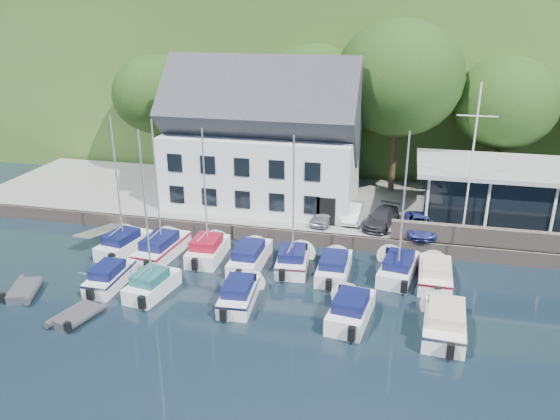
# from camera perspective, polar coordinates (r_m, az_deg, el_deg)

# --- Properties ---
(ground) EXTENTS (180.00, 180.00, 0.00)m
(ground) POSITION_cam_1_polar(r_m,az_deg,el_deg) (27.49, 3.90, -13.46)
(ground) COLOR black
(ground) RESTS_ON ground
(quay) EXTENTS (60.00, 13.00, 1.00)m
(quay) POSITION_cam_1_polar(r_m,az_deg,el_deg) (42.83, 7.75, 0.12)
(quay) COLOR gray
(quay) RESTS_ON ground
(quay_face) EXTENTS (60.00, 0.30, 1.00)m
(quay_face) POSITION_cam_1_polar(r_m,az_deg,el_deg) (36.83, 6.72, -3.34)
(quay_face) COLOR #675B53
(quay_face) RESTS_ON ground
(hillside) EXTENTS (160.00, 75.00, 16.00)m
(hillside) POSITION_cam_1_polar(r_m,az_deg,el_deg) (84.91, 11.15, 15.30)
(hillside) COLOR #385A21
(hillside) RESTS_ON ground
(harbor_building) EXTENTS (14.40, 8.20, 8.70)m
(harbor_building) POSITION_cam_1_polar(r_m,az_deg,el_deg) (41.60, -1.76, 6.68)
(harbor_building) COLOR silver
(harbor_building) RESTS_ON quay
(club_pavilion) EXTENTS (13.20, 7.20, 4.10)m
(club_pavilion) POSITION_cam_1_polar(r_m,az_deg,el_deg) (41.16, 23.11, 1.51)
(club_pavilion) COLOR black
(club_pavilion) RESTS_ON quay
(seawall) EXTENTS (18.00, 0.50, 1.20)m
(seawall) POSITION_cam_1_polar(r_m,az_deg,el_deg) (37.62, 25.34, -2.95)
(seawall) COLOR #675B53
(seawall) RESTS_ON quay
(gangway) EXTENTS (1.20, 6.00, 1.40)m
(gangway) POSITION_cam_1_polar(r_m,az_deg,el_deg) (40.31, -17.67, -2.82)
(gangway) COLOR silver
(gangway) RESTS_ON ground
(car_silver) EXTENTS (1.79, 3.39, 1.10)m
(car_silver) POSITION_cam_1_polar(r_m,az_deg,el_deg) (38.40, 4.59, -0.54)
(car_silver) COLOR #A8A8AC
(car_silver) RESTS_ON quay
(car_white) EXTENTS (1.47, 3.69, 1.19)m
(car_white) POSITION_cam_1_polar(r_m,az_deg,el_deg) (39.11, 7.59, -0.18)
(car_white) COLOR silver
(car_white) RESTS_ON quay
(car_dgrey) EXTENTS (2.70, 4.38, 1.18)m
(car_dgrey) POSITION_cam_1_polar(r_m,az_deg,el_deg) (38.32, 10.54, -0.81)
(car_dgrey) COLOR #2A2A2E
(car_dgrey) RESTS_ON quay
(car_blue) EXTENTS (1.72, 3.75, 1.25)m
(car_blue) POSITION_cam_1_polar(r_m,az_deg,el_deg) (37.78, 14.47, -1.40)
(car_blue) COLOR navy
(car_blue) RESTS_ON quay
(flagpole) EXTENTS (2.42, 0.20, 10.07)m
(flagpole) POSITION_cam_1_polar(r_m,az_deg,el_deg) (36.38, 19.36, 4.57)
(flagpole) COLOR silver
(flagpole) RESTS_ON quay
(tree_0) EXTENTS (7.66, 7.66, 10.47)m
(tree_0) POSITION_cam_1_polar(r_m,az_deg,el_deg) (50.53, -12.66, 9.73)
(tree_0) COLOR black
(tree_0) RESTS_ON quay
(tree_1) EXTENTS (6.50, 6.50, 8.88)m
(tree_1) POSITION_cam_1_polar(r_m,az_deg,el_deg) (47.95, -7.23, 8.52)
(tree_1) COLOR black
(tree_1) RESTS_ON quay
(tree_2) EXTENTS (8.51, 8.51, 11.62)m
(tree_2) POSITION_cam_1_polar(r_m,az_deg,el_deg) (45.38, 3.44, 9.73)
(tree_2) COLOR black
(tree_2) RESTS_ON quay
(tree_3) EXTENTS (9.91, 9.91, 13.54)m
(tree_3) POSITION_cam_1_polar(r_m,az_deg,el_deg) (44.53, 12.10, 10.36)
(tree_3) COLOR black
(tree_3) RESTS_ON quay
(tree_4) EXTENTS (7.95, 7.95, 10.87)m
(tree_4) POSITION_cam_1_polar(r_m,az_deg,el_deg) (46.43, 22.16, 8.03)
(tree_4) COLOR black
(tree_4) RESTS_ON quay
(boat_r1_0) EXTENTS (2.88, 6.20, 9.05)m
(boat_r1_0) POSITION_cam_1_polar(r_m,az_deg,el_deg) (36.21, -16.60, 2.31)
(boat_r1_0) COLOR white
(boat_r1_0) RESTS_ON ground
(boat_r1_1) EXTENTS (2.62, 7.01, 9.45)m
(boat_r1_1) POSITION_cam_1_polar(r_m,az_deg,el_deg) (34.83, -12.73, 2.30)
(boat_r1_1) COLOR white
(boat_r1_1) RESTS_ON ground
(boat_r1_2) EXTENTS (2.27, 5.63, 9.39)m
(boat_r1_2) POSITION_cam_1_polar(r_m,az_deg,el_deg) (34.02, -7.86, 2.13)
(boat_r1_2) COLOR white
(boat_r1_2) RESTS_ON ground
(boat_r1_3) EXTENTS (2.01, 6.67, 1.48)m
(boat_r1_3) POSITION_cam_1_polar(r_m,az_deg,el_deg) (34.30, -3.15, -4.66)
(boat_r1_3) COLOR white
(boat_r1_3) RESTS_ON ground
(boat_r1_4) EXTENTS (2.54, 5.60, 8.77)m
(boat_r1_4) POSITION_cam_1_polar(r_m,az_deg,el_deg) (32.46, 1.40, 0.83)
(boat_r1_4) COLOR white
(boat_r1_4) RESTS_ON ground
(boat_r1_5) EXTENTS (1.97, 5.92, 1.37)m
(boat_r1_5) POSITION_cam_1_polar(r_m,az_deg,el_deg) (33.26, 5.68, -5.69)
(boat_r1_5) COLOR white
(boat_r1_5) RESTS_ON ground
(boat_r1_6) EXTENTS (2.97, 6.42, 8.79)m
(boat_r1_6) POSITION_cam_1_polar(r_m,az_deg,el_deg) (32.28, 12.76, 0.21)
(boat_r1_6) COLOR white
(boat_r1_6) RESTS_ON ground
(boat_r1_7) EXTENTS (2.21, 6.05, 1.43)m
(boat_r1_7) POSITION_cam_1_polar(r_m,az_deg,el_deg) (33.51, 15.92, -6.18)
(boat_r1_7) COLOR white
(boat_r1_7) RESTS_ON ground
(boat_r2_0) EXTENTS (1.76, 5.44, 1.43)m
(boat_r2_0) POSITION_cam_1_polar(r_m,az_deg,el_deg) (33.39, -17.37, -6.44)
(boat_r2_0) COLOR white
(boat_r2_0) RESTS_ON ground
(boat_r2_1) EXTENTS (2.64, 5.31, 8.95)m
(boat_r2_1) POSITION_cam_1_polar(r_m,az_deg,el_deg) (30.31, -13.80, -1.08)
(boat_r2_1) COLOR white
(boat_r2_1) RESTS_ON ground
(boat_r2_2) EXTENTS (2.26, 6.04, 1.40)m
(boat_r2_2) POSITION_cam_1_polar(r_m,az_deg,el_deg) (30.29, -4.26, -8.42)
(boat_r2_2) COLOR white
(boat_r2_2) RESTS_ON ground
(boat_r2_3) EXTENTS (2.71, 5.87, 1.55)m
(boat_r2_3) POSITION_cam_1_polar(r_m,az_deg,el_deg) (28.81, 7.42, -10.02)
(boat_r2_3) COLOR white
(boat_r2_3) RESTS_ON ground
(boat_r2_4) EXTENTS (2.57, 6.56, 1.57)m
(boat_r2_4) POSITION_cam_1_polar(r_m,az_deg,el_deg) (28.79, 16.83, -10.82)
(boat_r2_4) COLOR white
(boat_r2_4) RESTS_ON ground
(dinghy_0) EXTENTS (2.54, 3.22, 0.66)m
(dinghy_0) POSITION_cam_1_polar(r_m,az_deg,el_deg) (34.37, -25.17, -7.47)
(dinghy_0) COLOR #333438
(dinghy_0) RESTS_ON ground
(dinghy_1) EXTENTS (2.31, 3.10, 0.65)m
(dinghy_1) POSITION_cam_1_polar(r_m,az_deg,el_deg) (30.73, -20.51, -10.17)
(dinghy_1) COLOR #333438
(dinghy_1) RESTS_ON ground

